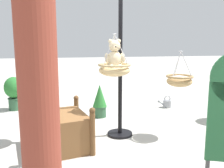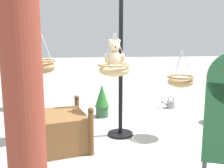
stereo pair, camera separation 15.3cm
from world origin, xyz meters
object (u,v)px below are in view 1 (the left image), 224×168
object	(u,v)px
hanging_basket_with_teddy	(114,69)
greenhouse_pillar_left	(38,88)
wooden_planter_box	(62,130)
watering_can	(167,103)
display_pole_central	(120,95)
potted_plant_bushy_green	(14,91)
hanging_basket_left_high	(179,80)
potted_plant_flowering_red	(100,101)
teddy_bear	(115,56)
hanging_basket_right_low	(41,66)

from	to	relation	value
hanging_basket_with_teddy	greenhouse_pillar_left	bearing A→B (deg)	68.52
greenhouse_pillar_left	wooden_planter_box	world-z (taller)	greenhouse_pillar_left
greenhouse_pillar_left	watering_can	xyz separation A→B (m)	(-2.61, -4.17, -1.27)
hanging_basket_with_teddy	watering_can	bearing A→B (deg)	-132.74
hanging_basket_with_teddy	greenhouse_pillar_left	distance (m)	2.53
display_pole_central	hanging_basket_with_teddy	xyz separation A→B (m)	(0.15, 0.25, 0.48)
potted_plant_bushy_green	watering_can	distance (m)	3.70
hanging_basket_left_high	greenhouse_pillar_left	size ratio (longest dim) A/B	0.21
potted_plant_flowering_red	potted_plant_bushy_green	world-z (taller)	potted_plant_bushy_green
teddy_bear	hanging_basket_left_high	world-z (taller)	teddy_bear
hanging_basket_left_high	potted_plant_bushy_green	size ratio (longest dim) A/B	0.76
potted_plant_flowering_red	display_pole_central	bearing A→B (deg)	100.22
wooden_planter_box	potted_plant_bushy_green	world-z (taller)	potted_plant_bushy_green
display_pole_central	hanging_basket_left_high	size ratio (longest dim) A/B	3.89
teddy_bear	greenhouse_pillar_left	xyz separation A→B (m)	(0.93, 2.33, -0.03)
teddy_bear	potted_plant_flowering_red	distance (m)	1.73
teddy_bear	greenhouse_pillar_left	world-z (taller)	greenhouse_pillar_left
potted_plant_bushy_green	display_pole_central	bearing A→B (deg)	135.99
hanging_basket_with_teddy	watering_can	distance (m)	2.71
greenhouse_pillar_left	wooden_planter_box	size ratio (longest dim) A/B	2.66
hanging_basket_with_teddy	potted_plant_flowering_red	bearing A→B (deg)	-87.87
hanging_basket_with_teddy	watering_can	xyz separation A→B (m)	(-1.68, -1.82, -1.09)
teddy_bear	hanging_basket_left_high	bearing A→B (deg)	-177.42
wooden_planter_box	potted_plant_flowering_red	bearing A→B (deg)	-118.17
hanging_basket_with_teddy	hanging_basket_right_low	size ratio (longest dim) A/B	0.95
teddy_bear	display_pole_central	bearing A→B (deg)	-118.80
hanging_basket_right_low	wooden_planter_box	bearing A→B (deg)	132.49
watering_can	hanging_basket_right_low	bearing A→B (deg)	29.65
display_pole_central	hanging_basket_right_low	xyz separation A→B (m)	(1.29, 0.04, 0.53)
hanging_basket_right_low	potted_plant_flowering_red	xyz separation A→B (m)	(-1.09, -1.15, -0.88)
potted_plant_bushy_green	watering_can	bearing A→B (deg)	172.61
greenhouse_pillar_left	wooden_planter_box	distance (m)	2.48
hanging_basket_with_teddy	greenhouse_pillar_left	world-z (taller)	greenhouse_pillar_left
hanging_basket_with_teddy	teddy_bear	bearing A→B (deg)	90.00
hanging_basket_with_teddy	hanging_basket_right_low	world-z (taller)	hanging_basket_right_low
hanging_basket_left_high	greenhouse_pillar_left	bearing A→B (deg)	49.29
hanging_basket_with_teddy	wooden_planter_box	distance (m)	1.24
teddy_bear	potted_plant_flowering_red	xyz separation A→B (m)	(0.05, -1.39, -1.04)
display_pole_central	greenhouse_pillar_left	bearing A→B (deg)	67.54
potted_plant_bushy_green	watering_can	size ratio (longest dim) A/B	2.27
display_pole_central	watering_can	world-z (taller)	display_pole_central
hanging_basket_right_low	watering_can	world-z (taller)	hanging_basket_right_low
greenhouse_pillar_left	potted_plant_bushy_green	size ratio (longest dim) A/B	3.57
watering_can	display_pole_central	bearing A→B (deg)	45.71
hanging_basket_with_teddy	hanging_basket_left_high	xyz separation A→B (m)	(-1.12, -0.03, -0.21)
wooden_planter_box	potted_plant_bushy_green	size ratio (longest dim) A/B	1.34
teddy_bear	hanging_basket_right_low	xyz separation A→B (m)	(1.14, -0.24, -0.16)
hanging_basket_with_teddy	wooden_planter_box	xyz separation A→B (m)	(0.84, 0.11, -0.90)
hanging_basket_right_low	greenhouse_pillar_left	xyz separation A→B (m)	(-0.22, 2.56, 0.13)
teddy_bear	potted_plant_bushy_green	world-z (taller)	teddy_bear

